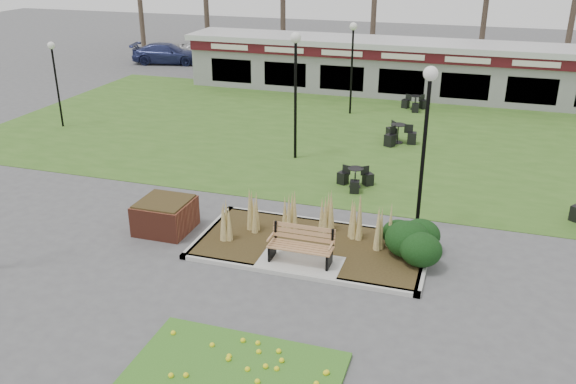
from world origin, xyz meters
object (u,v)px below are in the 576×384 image
(bistro_set_a, at_px, (398,137))
(bistro_set_d, at_px, (355,181))
(park_bench, at_px, (301,245))
(food_pavilion, at_px, (406,68))
(lamp_post_far_left, at_px, (54,66))
(lamp_post_near_right, at_px, (427,114))
(lamp_post_mid_right, at_px, (353,48))
(car_blue, at_px, (167,54))
(brick_planter, at_px, (165,215))
(lamp_post_mid_left, at_px, (296,68))
(car_silver, at_px, (206,48))
(bistro_set_b, at_px, (415,105))
(car_black, at_px, (242,48))

(bistro_set_a, height_order, bistro_set_d, bistro_set_a)
(park_bench, bearing_deg, food_pavilion, 90.00)
(park_bench, xyz_separation_m, lamp_post_far_left, (-14.00, 8.82, 2.20))
(lamp_post_near_right, relative_size, lamp_post_mid_right, 1.12)
(bistro_set_d, distance_m, car_blue, 24.62)
(brick_planter, xyz_separation_m, lamp_post_mid_left, (1.77, 7.21, 3.05))
(food_pavilion, distance_m, car_silver, 16.68)
(park_bench, height_order, food_pavilion, food_pavilion)
(brick_planter, bearing_deg, lamp_post_far_left, 139.97)
(bistro_set_b, height_order, car_silver, car_silver)
(car_blue, bearing_deg, brick_planter, -164.51)
(lamp_post_mid_left, bearing_deg, car_blue, 131.61)
(park_bench, bearing_deg, bistro_set_b, 86.76)
(lamp_post_far_left, xyz_separation_m, bistro_set_a, (14.91, 2.24, -2.50))
(car_black, bearing_deg, lamp_post_mid_left, -167.19)
(bistro_set_b, bearing_deg, car_blue, 158.19)
(brick_planter, bearing_deg, bistro_set_d, 46.92)
(park_bench, bearing_deg, lamp_post_near_right, 47.88)
(lamp_post_near_right, distance_m, bistro_set_b, 14.21)
(lamp_post_mid_right, distance_m, bistro_set_b, 4.46)
(lamp_post_far_left, distance_m, bistro_set_d, 14.79)
(lamp_post_mid_left, xyz_separation_m, bistro_set_d, (2.86, -2.26, -3.27))
(bistro_set_a, relative_size, bistro_set_d, 1.17)
(car_black, relative_size, car_blue, 1.04)
(park_bench, bearing_deg, car_silver, 119.45)
(park_bench, height_order, bistro_set_d, park_bench)
(lamp_post_mid_left, distance_m, lamp_post_far_left, 11.43)
(park_bench, bearing_deg, car_blue, 125.01)
(lamp_post_mid_left, bearing_deg, car_black, 117.41)
(food_pavilion, height_order, lamp_post_far_left, lamp_post_far_left)
(park_bench, distance_m, car_silver, 30.72)
(brick_planter, relative_size, lamp_post_far_left, 0.39)
(lamp_post_mid_left, height_order, lamp_post_mid_right, lamp_post_mid_left)
(car_black, height_order, car_blue, car_black)
(lamp_post_near_right, distance_m, bistro_set_a, 8.91)
(park_bench, height_order, lamp_post_mid_right, lamp_post_mid_right)
(food_pavilion, distance_m, lamp_post_near_right, 17.10)
(park_bench, bearing_deg, bistro_set_d, 87.66)
(lamp_post_near_right, distance_m, car_black, 28.29)
(lamp_post_far_left, bearing_deg, car_blue, 99.86)
(bistro_set_a, bearing_deg, bistro_set_d, -97.22)
(lamp_post_mid_left, height_order, bistro_set_d, lamp_post_mid_left)
(food_pavilion, bearing_deg, park_bench, -90.00)
(lamp_post_far_left, bearing_deg, lamp_post_mid_left, -4.27)
(food_pavilion, distance_m, car_black, 14.25)
(park_bench, distance_m, lamp_post_near_right, 4.96)
(lamp_post_near_right, bearing_deg, food_pavilion, 99.05)
(bistro_set_a, distance_m, car_black, 20.57)
(park_bench, relative_size, lamp_post_mid_right, 0.39)
(food_pavilion, relative_size, lamp_post_far_left, 6.44)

